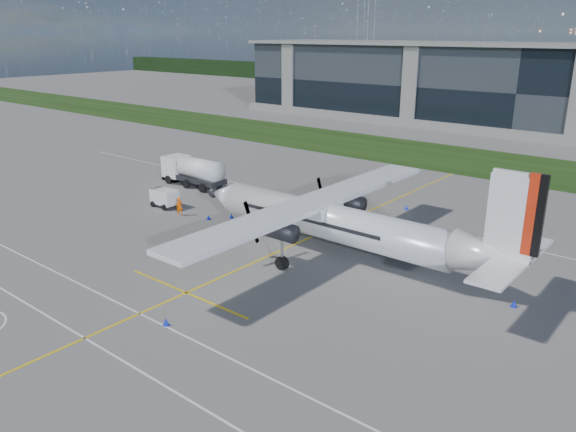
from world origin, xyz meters
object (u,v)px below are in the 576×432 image
pylon_west (365,39)px  ground_crew_person (179,205)px  baggage_tug (165,198)px  safety_cone_stbdwing (406,207)px  safety_cone_portwing (166,322)px  safety_cone_tail (514,303)px  safety_cone_nose_stbd (232,216)px  fuel_tanker_truck (190,171)px  turboprop_aircraft (342,203)px  safety_cone_fwd (208,217)px

pylon_west → ground_crew_person: size_ratio=14.33×
baggage_tug → ground_crew_person: size_ratio=1.49×
pylon_west → safety_cone_stbdwing: (85.71, -128.55, -14.75)m
ground_crew_person → safety_cone_portwing: 22.47m
safety_cone_stbdwing → baggage_tug: bearing=-142.9°
safety_cone_tail → safety_cone_nose_stbd: bearing=177.1°
safety_cone_nose_stbd → safety_cone_stbdwing: size_ratio=1.00×
fuel_tanker_truck → safety_cone_stbdwing: bearing=17.0°
pylon_west → turboprop_aircraft: (87.82, -143.78, -10.34)m
fuel_tanker_truck → pylon_west: bearing=114.1°
turboprop_aircraft → safety_cone_stbdwing: size_ratio=62.20×
baggage_tug → safety_cone_stbdwing: (20.16, 15.26, -0.68)m
pylon_west → fuel_tanker_truck: size_ratio=3.27×
fuel_tanker_truck → ground_crew_person: bearing=-46.3°
fuel_tanker_truck → safety_cone_stbdwing: (24.86, 7.62, -1.47)m
turboprop_aircraft → fuel_tanker_truck: bearing=164.3°
safety_cone_stbdwing → fuel_tanker_truck: bearing=-163.0°
baggage_tug → safety_cone_stbdwing: baggage_tug is taller
ground_crew_person → safety_cone_nose_stbd: 5.41m
safety_cone_tail → safety_cone_portwing: size_ratio=1.00×
fuel_tanker_truck → safety_cone_nose_stbd: bearing=-24.7°
ground_crew_person → safety_cone_fwd: 3.43m
ground_crew_person → safety_cone_nose_stbd: bearing=-37.8°
fuel_tanker_truck → safety_cone_tail: fuel_tanker_truck is taller
safety_cone_nose_stbd → safety_cone_fwd: bearing=-129.5°
ground_crew_person → safety_cone_tail: bearing=-65.2°
pylon_west → safety_cone_nose_stbd: (73.64, -142.06, -14.75)m
turboprop_aircraft → baggage_tug: turboprop_aircraft is taller
safety_cone_stbdwing → safety_cone_portwing: size_ratio=1.00×
turboprop_aircraft → safety_cone_stbdwing: turboprop_aircraft is taller
baggage_tug → safety_cone_tail: size_ratio=6.23×
turboprop_aircraft → fuel_tanker_truck: (-26.97, 7.60, -2.95)m
baggage_tug → safety_cone_tail: bearing=0.6°
ground_crew_person → safety_cone_nose_stbd: size_ratio=4.19×
turboprop_aircraft → safety_cone_fwd: (-15.62, -0.03, -4.41)m
ground_crew_person → safety_cone_fwd: (3.21, 0.90, -0.80)m
baggage_tug → ground_crew_person: (3.44, -0.90, 0.11)m
pylon_west → safety_cone_tail: bearing=-54.7°
safety_cone_tail → turboprop_aircraft: bearing=-178.7°
safety_cone_fwd → safety_cone_stbdwing: same height
baggage_tug → safety_cone_portwing: baggage_tug is taller
safety_cone_fwd → turboprop_aircraft: bearing=0.1°
turboprop_aircraft → ground_crew_person: (-18.83, -0.93, -3.62)m
safety_cone_nose_stbd → safety_cone_stbdwing: bearing=48.2°
baggage_tug → ground_crew_person: ground_crew_person is taller
fuel_tanker_truck → safety_cone_tail: (40.79, -7.29, -1.47)m
turboprop_aircraft → safety_cone_tail: (13.82, 0.32, -4.41)m
safety_cone_tail → ground_crew_person: bearing=-177.8°
fuel_tanker_truck → ground_crew_person: 11.82m
fuel_tanker_truck → safety_cone_fwd: (11.35, -7.63, -1.47)m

